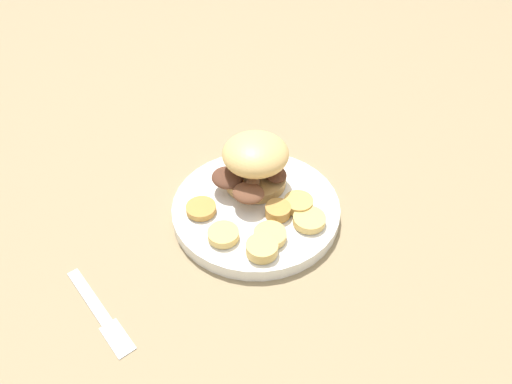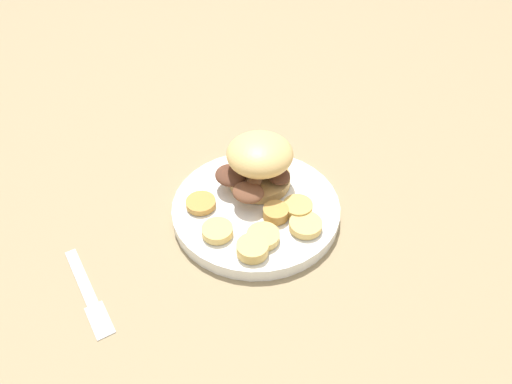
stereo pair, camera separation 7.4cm
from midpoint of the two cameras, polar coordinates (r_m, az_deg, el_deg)
ground_plane at (r=0.77m, az=-2.74°, el=-2.70°), size 4.00×4.00×0.00m
dinner_plate at (r=0.76m, az=-2.77°, el=-2.04°), size 0.26×0.26×0.02m
sandwich at (r=0.76m, az=-2.99°, el=3.14°), size 0.13×0.13×0.08m
potato_round_0 at (r=0.70m, az=-1.10°, el=-5.05°), size 0.05×0.05×0.01m
potato_round_1 at (r=0.72m, az=3.22°, el=-3.34°), size 0.05×0.05×0.01m
potato_round_2 at (r=0.73m, az=-0.34°, el=-2.28°), size 0.04×0.04×0.02m
potato_round_3 at (r=0.71m, az=-6.75°, el=-5.00°), size 0.04×0.04×0.01m
potato_round_4 at (r=0.69m, az=-2.41°, el=-6.61°), size 0.04×0.04×0.02m
potato_round_5 at (r=0.75m, az=-9.11°, el=-2.02°), size 0.05×0.05×0.01m
potato_round_6 at (r=0.75m, az=2.06°, el=-1.45°), size 0.04×0.04×0.01m
fork at (r=0.70m, az=-20.46°, el=-12.82°), size 0.08×0.15×0.00m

